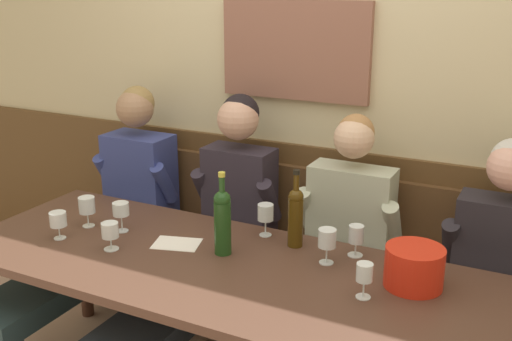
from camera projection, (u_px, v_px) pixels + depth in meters
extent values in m
cube|color=beige|center=(320.00, 81.00, 3.20)|extent=(6.80, 0.08, 2.80)
cube|color=#885848|center=(294.00, 50.00, 3.16)|extent=(0.82, 0.04, 0.51)
cube|color=brown|center=(312.00, 237.00, 3.42)|extent=(6.80, 0.03, 1.05)
cube|color=brown|center=(295.00, 304.00, 3.32)|extent=(2.84, 0.42, 0.44)
cube|color=brown|center=(296.00, 263.00, 3.25)|extent=(2.78, 0.39, 0.05)
cube|color=brown|center=(310.00, 208.00, 3.33)|extent=(2.84, 0.04, 0.45)
cube|color=#4C3024|center=(231.00, 271.00, 2.57)|extent=(2.54, 0.90, 0.04)
cylinder|color=#4C2C20|center=(83.00, 260.00, 3.53)|extent=(0.07, 0.07, 0.72)
cube|color=#23373A|center=(70.00, 277.00, 3.16)|extent=(0.32, 1.15, 0.11)
cube|color=navy|center=(140.00, 181.00, 3.59)|extent=(0.39, 0.23, 0.56)
sphere|color=#A2795A|center=(135.00, 108.00, 3.45)|extent=(0.21, 0.21, 0.21)
sphere|color=#977948|center=(137.00, 103.00, 3.46)|extent=(0.20, 0.20, 0.20)
cylinder|color=navy|center=(108.00, 173.00, 3.63)|extent=(0.08, 0.20, 0.27)
cylinder|color=navy|center=(164.00, 183.00, 3.45)|extent=(0.08, 0.20, 0.27)
cube|color=#28313A|center=(178.00, 306.00, 2.88)|extent=(0.31, 1.16, 0.11)
cube|color=#2A232F|center=(240.00, 199.00, 3.30)|extent=(0.37, 0.20, 0.57)
sphere|color=tan|center=(238.00, 119.00, 3.16)|extent=(0.22, 0.22, 0.22)
sphere|color=black|center=(240.00, 113.00, 3.17)|extent=(0.20, 0.20, 0.20)
cylinder|color=#2A232F|center=(204.00, 189.00, 3.34)|extent=(0.08, 0.20, 0.27)
cylinder|color=#2A232F|center=(269.00, 201.00, 3.17)|extent=(0.08, 0.20, 0.27)
cube|color=#33262F|center=(300.00, 340.00, 2.61)|extent=(0.35, 1.17, 0.11)
cube|color=#AEB59E|center=(350.00, 220.00, 3.03)|extent=(0.41, 0.18, 0.55)
sphere|color=#D9AF8F|center=(354.00, 138.00, 2.90)|extent=(0.19, 0.19, 0.19)
sphere|color=#A57447|center=(356.00, 132.00, 2.91)|extent=(0.18, 0.18, 0.18)
cylinder|color=#AEB59E|center=(307.00, 210.00, 3.09)|extent=(0.08, 0.20, 0.27)
cylinder|color=#AEB59E|center=(392.00, 225.00, 2.90)|extent=(0.08, 0.20, 0.27)
cube|color=#252128|center=(500.00, 252.00, 2.73)|extent=(0.40, 0.19, 0.50)
sphere|color=#DFA795|center=(511.00, 167.00, 2.60)|extent=(0.21, 0.21, 0.21)
cylinder|color=#252128|center=(451.00, 243.00, 2.79)|extent=(0.08, 0.20, 0.27)
cylinder|color=red|center=(414.00, 267.00, 2.38)|extent=(0.23, 0.23, 0.16)
cylinder|color=#1C3F17|center=(223.00, 228.00, 2.65)|extent=(0.08, 0.08, 0.24)
sphere|color=#1C3F17|center=(222.00, 199.00, 2.61)|extent=(0.08, 0.08, 0.08)
cylinder|color=#1C3F17|center=(222.00, 187.00, 2.60)|extent=(0.03, 0.03, 0.09)
cylinder|color=gold|center=(222.00, 174.00, 2.58)|extent=(0.03, 0.03, 0.02)
cylinder|color=#422D0A|center=(295.00, 223.00, 2.73)|extent=(0.07, 0.07, 0.22)
sphere|color=#422D0A|center=(296.00, 197.00, 2.69)|extent=(0.07, 0.07, 0.07)
cylinder|color=#422D0A|center=(296.00, 185.00, 2.68)|extent=(0.03, 0.03, 0.10)
cylinder|color=black|center=(297.00, 172.00, 2.66)|extent=(0.03, 0.03, 0.02)
cylinder|color=silver|center=(265.00, 235.00, 2.88)|extent=(0.06, 0.06, 0.00)
cylinder|color=silver|center=(265.00, 227.00, 2.86)|extent=(0.01, 0.01, 0.07)
cylinder|color=silver|center=(266.00, 212.00, 2.84)|extent=(0.07, 0.07, 0.08)
cylinder|color=silver|center=(122.00, 231.00, 2.92)|extent=(0.06, 0.06, 0.00)
cylinder|color=silver|center=(122.00, 223.00, 2.91)|extent=(0.01, 0.01, 0.08)
cylinder|color=silver|center=(121.00, 209.00, 2.89)|extent=(0.08, 0.08, 0.06)
cylinder|color=silver|center=(326.00, 262.00, 2.60)|extent=(0.06, 0.06, 0.00)
cylinder|color=silver|center=(327.00, 254.00, 2.58)|extent=(0.01, 0.01, 0.07)
cylinder|color=silver|center=(327.00, 238.00, 2.56)|extent=(0.08, 0.08, 0.08)
cylinder|color=#EBDD91|center=(327.00, 243.00, 2.57)|extent=(0.07, 0.07, 0.03)
cylinder|color=silver|center=(89.00, 226.00, 2.98)|extent=(0.06, 0.06, 0.00)
cylinder|color=silver|center=(88.00, 219.00, 2.97)|extent=(0.01, 0.01, 0.07)
cylinder|color=silver|center=(87.00, 205.00, 2.95)|extent=(0.08, 0.08, 0.08)
cylinder|color=#F6D988|center=(87.00, 210.00, 2.96)|extent=(0.07, 0.07, 0.03)
cylinder|color=silver|center=(355.00, 255.00, 2.67)|extent=(0.07, 0.07, 0.00)
cylinder|color=silver|center=(355.00, 248.00, 2.66)|extent=(0.01, 0.01, 0.06)
cylinder|color=silver|center=(356.00, 234.00, 2.64)|extent=(0.07, 0.07, 0.08)
cylinder|color=silver|center=(111.00, 249.00, 2.73)|extent=(0.07, 0.07, 0.00)
cylinder|color=silver|center=(111.00, 243.00, 2.72)|extent=(0.01, 0.01, 0.06)
cylinder|color=silver|center=(110.00, 230.00, 2.70)|extent=(0.08, 0.08, 0.07)
cylinder|color=silver|center=(363.00, 297.00, 2.32)|extent=(0.06, 0.06, 0.00)
cylinder|color=silver|center=(364.00, 289.00, 2.31)|extent=(0.01, 0.01, 0.07)
cylinder|color=silver|center=(365.00, 272.00, 2.28)|extent=(0.06, 0.06, 0.07)
cylinder|color=#ECE289|center=(364.00, 278.00, 2.29)|extent=(0.06, 0.06, 0.02)
cylinder|color=silver|center=(59.00, 238.00, 2.84)|extent=(0.06, 0.06, 0.00)
cylinder|color=silver|center=(59.00, 232.00, 2.83)|extent=(0.01, 0.01, 0.06)
cylinder|color=silver|center=(57.00, 219.00, 2.81)|extent=(0.08, 0.08, 0.07)
cube|color=white|center=(177.00, 244.00, 2.78)|extent=(0.24, 0.20, 0.00)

